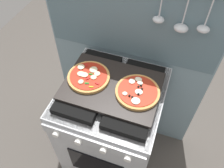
{
  "coord_description": "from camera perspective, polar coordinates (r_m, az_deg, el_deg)",
  "views": [
    {
      "loc": [
        0.28,
        -0.79,
        1.92
      ],
      "look_at": [
        0.0,
        0.0,
        0.93
      ],
      "focal_mm": 37.22,
      "sensor_mm": 36.0,
      "label": 1
    }
  ],
  "objects": [
    {
      "name": "pizza_left",
      "position": [
        1.34,
        -5.77,
        1.87
      ],
      "size": [
        0.24,
        0.24,
        0.03
      ],
      "color": "tan",
      "rests_on": "baking_tray"
    },
    {
      "name": "ground_plane",
      "position": [
        2.09,
        0.0,
        -16.57
      ],
      "size": [
        4.0,
        4.0,
        0.0
      ],
      "primitive_type": "plane",
      "color": "#4C4742"
    },
    {
      "name": "pizza_right",
      "position": [
        1.27,
        6.26,
        -1.84
      ],
      "size": [
        0.24,
        0.24,
        0.03
      ],
      "color": "tan",
      "rests_on": "baking_tray"
    },
    {
      "name": "stove",
      "position": [
        1.69,
        -0.02,
        -10.51
      ],
      "size": [
        0.6,
        0.64,
        0.9
      ],
      "color": "#B7BABF",
      "rests_on": "ground_plane"
    },
    {
      "name": "kitchen_backsplash",
      "position": [
        1.61,
        4.09,
        5.39
      ],
      "size": [
        1.1,
        0.09,
        1.55
      ],
      "color": "#7A939E",
      "rests_on": "ground_plane"
    },
    {
      "name": "baking_tray",
      "position": [
        1.31,
        0.0,
        -0.51
      ],
      "size": [
        0.54,
        0.38,
        0.02
      ],
      "primitive_type": "cube",
      "color": "black",
      "rests_on": "stove"
    }
  ]
}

